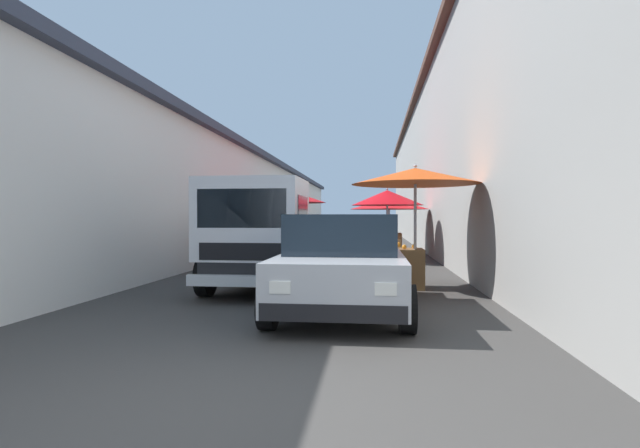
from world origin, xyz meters
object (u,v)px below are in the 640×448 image
at_px(hatchback_car, 344,262).
at_px(parked_scooter, 245,254).
at_px(fruit_stall_near_right, 288,204).
at_px(fruit_stall_near_left, 252,206).
at_px(vendor_by_crates, 299,228).
at_px(fruit_stall_far_right, 388,206).
at_px(delivery_truck, 263,237).
at_px(fruit_stall_mid_lane, 414,191).
at_px(fruit_stall_far_left, 390,208).

relative_size(hatchback_car, parked_scooter, 2.37).
bearing_deg(fruit_stall_near_right, fruit_stall_near_left, 167.35).
distance_m(fruit_stall_near_right, vendor_by_crates, 3.95).
distance_m(fruit_stall_far_right, vendor_by_crates, 6.48).
bearing_deg(delivery_truck, fruit_stall_near_left, 16.85).
bearing_deg(vendor_by_crates, fruit_stall_near_right, -177.29).
bearing_deg(fruit_stall_near_left, delivery_truck, -163.15).
bearing_deg(fruit_stall_far_right, fruit_stall_mid_lane, -176.47).
height_order(fruit_stall_mid_lane, parked_scooter, fruit_stall_mid_lane).
bearing_deg(fruit_stall_near_right, fruit_stall_far_left, -73.90).
xyz_separation_m(vendor_by_crates, parked_scooter, (-8.38, 0.11, -0.48)).
bearing_deg(parked_scooter, delivery_truck, -159.18).
relative_size(fruit_stall_far_left, delivery_truck, 0.58).
height_order(fruit_stall_far_right, hatchback_car, fruit_stall_far_right).
relative_size(fruit_stall_far_left, vendor_by_crates, 1.79).
bearing_deg(fruit_stall_far_left, fruit_stall_near_right, 106.10).
height_order(fruit_stall_near_left, parked_scooter, fruit_stall_near_left).
relative_size(fruit_stall_near_right, parked_scooter, 1.60).
bearing_deg(fruit_stall_mid_lane, parked_scooter, 57.70).
bearing_deg(fruit_stall_near_left, fruit_stall_near_right, -12.65).
bearing_deg(fruit_stall_far_left, fruit_stall_far_right, 176.69).
bearing_deg(hatchback_car, parked_scooter, 30.45).
bearing_deg(vendor_by_crates, fruit_stall_near_left, 176.28).
height_order(fruit_stall_mid_lane, vendor_by_crates, fruit_stall_mid_lane).
relative_size(fruit_stall_far_right, fruit_stall_near_left, 0.82).
bearing_deg(hatchback_car, fruit_stall_near_left, 25.28).
relative_size(fruit_stall_far_left, fruit_stall_near_right, 1.09).
relative_size(fruit_stall_near_right, delivery_truck, 0.54).
bearing_deg(delivery_truck, hatchback_car, -135.75).
xyz_separation_m(hatchback_car, parked_scooter, (4.84, 2.84, -0.29)).
height_order(fruit_stall_far_right, parked_scooter, fruit_stall_far_right).
distance_m(fruit_stall_near_right, parked_scooter, 4.78).
bearing_deg(fruit_stall_far_right, hatchback_car, 173.61).
distance_m(fruit_stall_far_left, parked_scooter, 6.92).
xyz_separation_m(fruit_stall_far_left, vendor_by_crates, (2.79, 3.77, -0.82)).
xyz_separation_m(fruit_stall_near_right, vendor_by_crates, (3.83, 0.18, -0.96)).
relative_size(fruit_stall_far_right, parked_scooter, 1.41).
bearing_deg(parked_scooter, fruit_stall_far_right, -50.55).
xyz_separation_m(fruit_stall_mid_lane, hatchback_car, (-2.26, 1.23, -1.19)).
xyz_separation_m(fruit_stall_near_right, fruit_stall_near_left, (-2.70, 0.61, -0.14)).
distance_m(fruit_stall_far_left, delivery_truck, 9.16).
bearing_deg(delivery_truck, fruit_stall_near_right, 6.74).
bearing_deg(vendor_by_crates, hatchback_car, -168.29).
xyz_separation_m(delivery_truck, vendor_by_crates, (11.53, 1.09, -0.12)).
height_order(fruit_stall_near_right, vendor_by_crates, fruit_stall_near_right).
xyz_separation_m(fruit_stall_far_right, vendor_by_crates, (5.31, 3.62, -0.84)).
distance_m(fruit_stall_far_right, hatchback_car, 8.03).
distance_m(fruit_stall_near_left, parked_scooter, 2.28).
relative_size(fruit_stall_far_left, fruit_stall_far_right, 1.23).
xyz_separation_m(fruit_stall_far_left, fruit_stall_near_right, (-1.04, 3.59, 0.14)).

